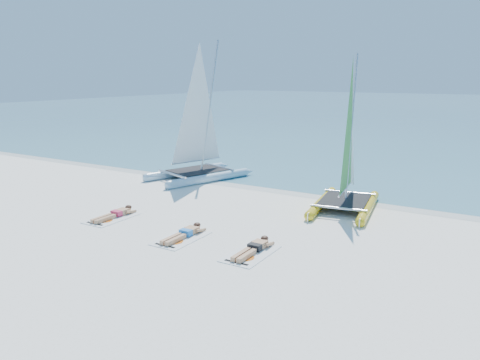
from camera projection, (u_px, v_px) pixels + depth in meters
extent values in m
plane|color=white|center=(200.00, 223.00, 15.46)|extent=(140.00, 140.00, 0.00)
cube|color=#6BAAB3|center=(452.00, 109.00, 68.23)|extent=(140.00, 115.00, 0.01)
cube|color=silver|center=(275.00, 189.00, 20.07)|extent=(140.00, 1.40, 0.01)
cylinder|color=#B0D5E7|center=(186.00, 171.00, 22.74)|extent=(1.79, 4.22, 0.38)
cone|color=#B0D5E7|center=(225.00, 166.00, 24.24)|extent=(0.53, 0.64, 0.36)
cylinder|color=#B0D5E7|center=(210.00, 178.00, 21.29)|extent=(1.79, 4.22, 0.38)
cone|color=#B0D5E7|center=(249.00, 171.00, 22.79)|extent=(0.53, 0.64, 0.36)
cube|color=black|center=(197.00, 170.00, 21.97)|extent=(2.55, 2.87, 0.03)
cylinder|color=silver|center=(210.00, 105.00, 21.80)|extent=(0.46, 1.11, 5.97)
cylinder|color=gold|center=(321.00, 202.00, 17.31)|extent=(0.88, 3.78, 0.33)
cone|color=gold|center=(333.00, 190.00, 19.19)|extent=(0.38, 0.52, 0.32)
cylinder|color=gold|center=(368.00, 207.00, 16.68)|extent=(0.88, 3.78, 0.33)
cone|color=gold|center=(375.00, 194.00, 18.56)|extent=(0.38, 0.52, 0.32)
cube|color=black|center=(345.00, 200.00, 16.95)|extent=(1.91, 2.29, 0.03)
cylinder|color=silver|center=(351.00, 126.00, 16.99)|extent=(0.22, 0.99, 5.20)
cube|color=silver|center=(112.00, 218.00, 15.93)|extent=(1.00, 1.85, 0.02)
cube|color=tan|center=(121.00, 212.00, 16.27)|extent=(0.36, 0.55, 0.17)
cube|color=#DA335A|center=(117.00, 213.00, 16.10)|extent=(0.37, 0.22, 0.17)
cube|color=tan|center=(103.00, 219.00, 15.61)|extent=(0.31, 0.85, 0.13)
sphere|color=tan|center=(128.00, 208.00, 16.57)|extent=(0.21, 0.21, 0.21)
ellipsoid|color=#3A2015|center=(128.00, 207.00, 16.57)|extent=(0.22, 0.24, 0.15)
cube|color=silver|center=(181.00, 238.00, 13.96)|extent=(1.00, 1.85, 0.02)
cube|color=tan|center=(190.00, 231.00, 14.30)|extent=(0.36, 0.55, 0.17)
cube|color=blue|center=(186.00, 232.00, 14.13)|extent=(0.37, 0.22, 0.17)
cube|color=tan|center=(173.00, 240.00, 13.64)|extent=(0.31, 0.85, 0.13)
sphere|color=tan|center=(197.00, 226.00, 14.60)|extent=(0.21, 0.21, 0.21)
ellipsoid|color=#3A2015|center=(197.00, 225.00, 14.60)|extent=(0.22, 0.24, 0.15)
cube|color=silver|center=(251.00, 254.00, 12.76)|extent=(1.00, 1.85, 0.02)
cube|color=tan|center=(258.00, 245.00, 13.10)|extent=(0.36, 0.55, 0.17)
cube|color=black|center=(255.00, 247.00, 12.93)|extent=(0.37, 0.22, 0.17)
cube|color=tan|center=(244.00, 255.00, 12.44)|extent=(0.31, 0.85, 0.13)
sphere|color=tan|center=(264.00, 240.00, 13.40)|extent=(0.21, 0.21, 0.21)
ellipsoid|color=#3A2015|center=(265.00, 238.00, 13.40)|extent=(0.22, 0.24, 0.15)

